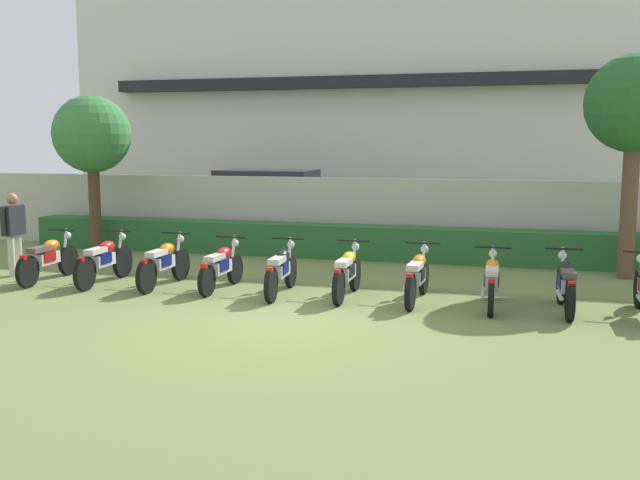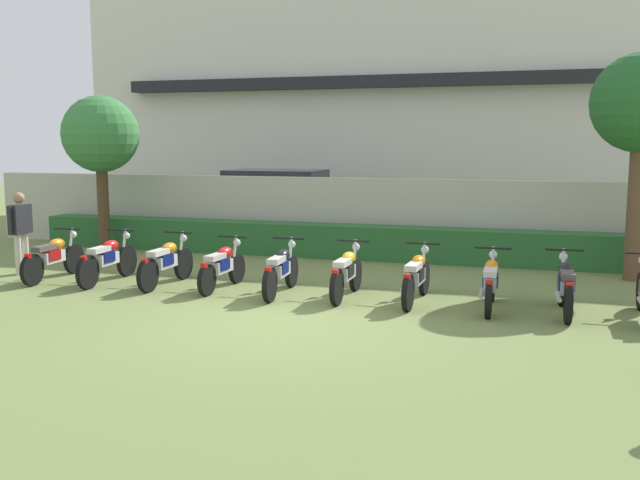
% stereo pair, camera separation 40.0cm
% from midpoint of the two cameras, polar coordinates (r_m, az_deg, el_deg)
% --- Properties ---
extents(ground, '(60.00, 60.00, 0.00)m').
position_cam_midpoint_polar(ground, '(10.71, -4.25, -6.72)').
color(ground, olive).
extents(building, '(22.25, 6.50, 8.46)m').
position_cam_midpoint_polar(building, '(24.99, 7.25, 11.38)').
color(building, silver).
rests_on(building, ground).
extents(compound_wall, '(21.14, 0.30, 1.83)m').
position_cam_midpoint_polar(compound_wall, '(17.07, 3.33, 1.91)').
color(compound_wall, '#BCB7A8').
rests_on(compound_wall, ground).
extents(hedge_row, '(16.91, 0.70, 0.77)m').
position_cam_midpoint_polar(hedge_row, '(16.45, 2.82, -0.18)').
color(hedge_row, '#28602D').
rests_on(hedge_row, ground).
extents(parked_car, '(4.52, 2.11, 1.89)m').
position_cam_midpoint_polar(parked_car, '(20.41, -4.41, 2.94)').
color(parked_car, '#9EA3A8').
rests_on(parked_car, ground).
extents(tree_near_inspector, '(1.85, 1.85, 3.80)m').
position_cam_midpoint_polar(tree_near_inspector, '(18.10, -18.45, 7.92)').
color(tree_near_inspector, '#4C3823').
rests_on(tree_near_inspector, ground).
extents(tree_far_side, '(1.90, 1.90, 4.38)m').
position_cam_midpoint_polar(tree_far_side, '(15.08, 23.23, 9.77)').
color(tree_far_side, brown).
rests_on(tree_far_side, ground).
extents(motorcycle_in_row_0, '(0.60, 1.93, 0.96)m').
position_cam_midpoint_polar(motorcycle_in_row_0, '(14.83, -21.71, -1.37)').
color(motorcycle_in_row_0, black).
rests_on(motorcycle_in_row_0, ground).
extents(motorcycle_in_row_1, '(0.60, 1.98, 0.97)m').
position_cam_midpoint_polar(motorcycle_in_row_1, '(14.19, -17.72, -1.55)').
color(motorcycle_in_row_1, black).
rests_on(motorcycle_in_row_1, ground).
extents(motorcycle_in_row_2, '(0.60, 1.94, 0.97)m').
position_cam_midpoint_polar(motorcycle_in_row_2, '(13.62, -13.24, -1.78)').
color(motorcycle_in_row_2, black).
rests_on(motorcycle_in_row_2, ground).
extents(motorcycle_in_row_3, '(0.60, 1.77, 0.94)m').
position_cam_midpoint_polar(motorcycle_in_row_3, '(13.12, -8.81, -2.11)').
color(motorcycle_in_row_3, black).
rests_on(motorcycle_in_row_3, ground).
extents(motorcycle_in_row_4, '(0.60, 1.93, 0.96)m').
position_cam_midpoint_polar(motorcycle_in_row_4, '(12.60, -4.05, -2.40)').
color(motorcycle_in_row_4, black).
rests_on(motorcycle_in_row_4, ground).
extents(motorcycle_in_row_5, '(0.60, 1.85, 0.96)m').
position_cam_midpoint_polar(motorcycle_in_row_5, '(12.34, 1.25, -2.61)').
color(motorcycle_in_row_5, black).
rests_on(motorcycle_in_row_5, ground).
extents(motorcycle_in_row_6, '(0.60, 1.94, 0.96)m').
position_cam_midpoint_polar(motorcycle_in_row_6, '(12.09, 6.88, -2.88)').
color(motorcycle_in_row_6, black).
rests_on(motorcycle_in_row_6, ground).
extents(motorcycle_in_row_7, '(0.60, 1.82, 0.95)m').
position_cam_midpoint_polar(motorcycle_in_row_7, '(11.87, 12.67, -3.24)').
color(motorcycle_in_row_7, black).
rests_on(motorcycle_in_row_7, ground).
extents(motorcycle_in_row_8, '(0.60, 1.86, 0.97)m').
position_cam_midpoint_polar(motorcycle_in_row_8, '(11.88, 18.19, -3.37)').
color(motorcycle_in_row_8, black).
rests_on(motorcycle_in_row_8, ground).
extents(inspector_person, '(0.23, 0.68, 1.68)m').
position_cam_midpoint_polar(inspector_person, '(15.61, -24.05, 0.96)').
color(inspector_person, beige).
rests_on(inspector_person, ground).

